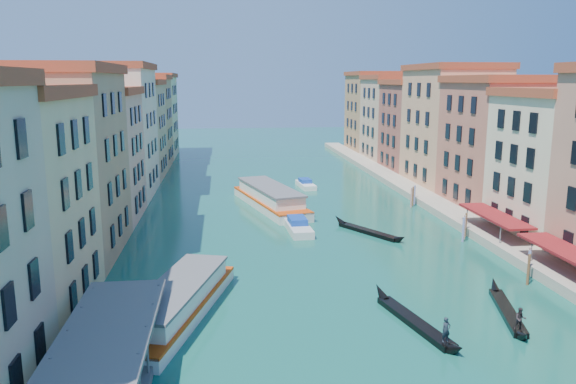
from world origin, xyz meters
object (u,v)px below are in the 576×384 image
object	(u,v)px
vaporetto_stop	(109,362)
gondola_fore	(414,319)
vaporetto_near	(179,301)
gondola_right	(508,310)
vaporetto_far	(270,198)

from	to	relation	value
vaporetto_stop	gondola_fore	xyz separation A→B (m)	(21.39, 5.99, -1.02)
vaporetto_near	gondola_fore	world-z (taller)	vaporetto_near
gondola_fore	gondola_right	bearing A→B (deg)	-7.09
vaporetto_far	gondola_right	world-z (taller)	vaporetto_far
vaporetto_near	vaporetto_far	world-z (taller)	vaporetto_far
vaporetto_far	gondola_fore	distance (m)	42.33
gondola_right	gondola_fore	bearing A→B (deg)	-159.36
vaporetto_near	gondola_right	size ratio (longest dim) A/B	1.61
vaporetto_stop	gondola_right	bearing A→B (deg)	13.00
vaporetto_near	gondola_right	world-z (taller)	vaporetto_near
vaporetto_stop	vaporetto_far	distance (m)	49.66
vaporetto_stop	gondola_right	size ratio (longest dim) A/B	1.43
vaporetto_far	gondola_right	size ratio (longest dim) A/B	1.91
vaporetto_near	vaporetto_far	xyz separation A→B (m)	(10.51, 37.82, 0.22)
vaporetto_stop	gondola_fore	size ratio (longest dim) A/B	1.32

